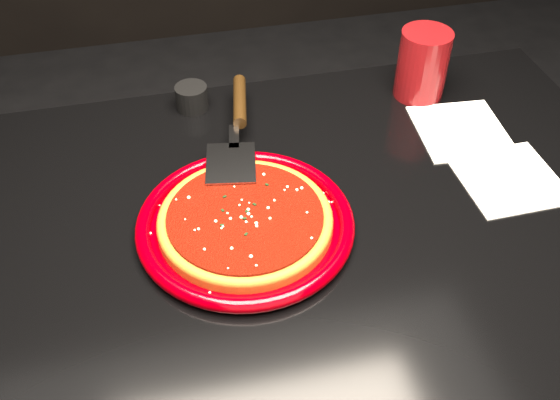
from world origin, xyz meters
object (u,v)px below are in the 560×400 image
(pizza_server, at_px, (237,127))
(cup, at_px, (422,64))
(ramekin, at_px, (192,97))
(plate, at_px, (245,224))
(table, at_px, (289,361))

(pizza_server, height_order, cup, cup)
(cup, distance_m, ramekin, 0.43)
(plate, distance_m, ramekin, 0.33)
(plate, distance_m, cup, 0.48)
(pizza_server, relative_size, cup, 2.57)
(cup, bearing_deg, pizza_server, -167.35)
(ramekin, bearing_deg, table, -72.67)
(table, relative_size, pizza_server, 3.58)
(table, bearing_deg, ramekin, 107.33)
(cup, relative_size, ramekin, 2.19)
(plate, xyz_separation_m, ramekin, (-0.04, 0.33, 0.01))
(table, relative_size, ramekin, 20.16)
(plate, xyz_separation_m, cup, (0.39, 0.28, 0.05))
(plate, xyz_separation_m, pizza_server, (0.02, 0.20, 0.03))
(table, bearing_deg, plate, 173.48)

